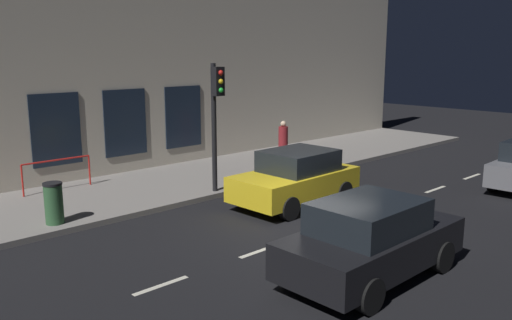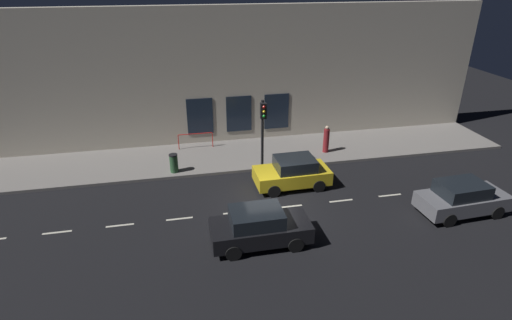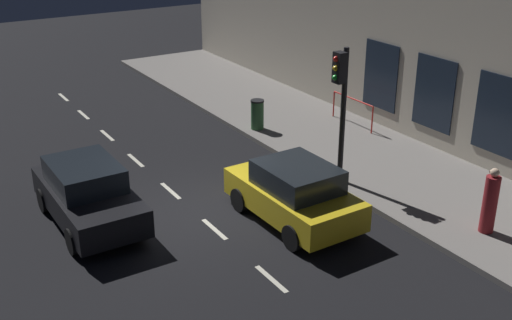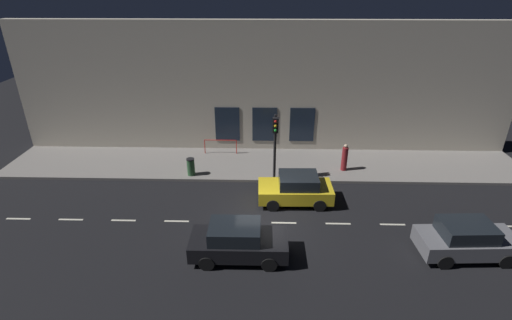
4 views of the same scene
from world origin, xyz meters
name	(u,v)px [view 3 (image 3 of 4)]	position (x,y,z in m)	size (l,w,h in m)	color
ground_plane	(196,213)	(0.00, 0.00, 0.00)	(60.00, 60.00, 0.00)	black
sidewalk	(376,161)	(6.25, 0.00, 0.07)	(4.50, 32.00, 0.15)	gray
building_facade	(450,19)	(8.80, 0.00, 4.22)	(0.65, 32.00, 8.44)	beige
lane_centre_line	(215,229)	(0.00, -1.00, 0.00)	(0.12, 27.20, 0.01)	beige
traffic_light	(341,94)	(4.19, -0.60, 2.75)	(0.50, 0.32, 3.86)	black
parked_car_0	(88,194)	(-2.49, 1.03, 0.79)	(1.88, 4.05, 1.58)	black
parked_car_1	(294,193)	(1.94, -1.67, 0.79)	(1.99, 3.84, 1.58)	gold
pedestrian_0	(490,203)	(5.45, -4.81, 0.92)	(0.44, 0.44, 1.67)	maroon
trash_bin	(257,114)	(4.57, 4.29, 0.67)	(0.47, 0.47, 1.04)	#2D5633
red_railing	(353,105)	(7.64, 2.88, 0.87)	(0.05, 2.14, 0.97)	red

